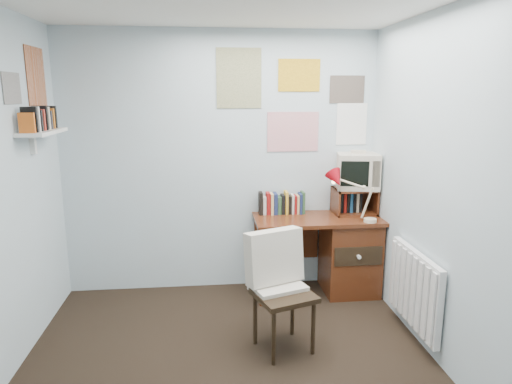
# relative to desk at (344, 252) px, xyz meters

# --- Properties ---
(back_wall) EXTENTS (3.00, 0.02, 2.50)m
(back_wall) POSITION_rel_desk_xyz_m (-1.17, 0.27, 0.84)
(back_wall) COLOR #ADBEC6
(back_wall) RESTS_ON ground
(right_wall) EXTENTS (0.02, 3.50, 2.50)m
(right_wall) POSITION_rel_desk_xyz_m (0.33, -1.48, 0.84)
(right_wall) COLOR #ADBEC6
(right_wall) RESTS_ON ground
(desk) EXTENTS (1.20, 0.55, 0.76)m
(desk) POSITION_rel_desk_xyz_m (0.00, 0.00, 0.00)
(desk) COLOR #5E2B15
(desk) RESTS_ON ground
(desk_chair) EXTENTS (0.56, 0.55, 0.87)m
(desk_chair) POSITION_rel_desk_xyz_m (-0.75, -0.98, 0.03)
(desk_chair) COLOR black
(desk_chair) RESTS_ON ground
(desk_lamp) EXTENTS (0.31, 0.27, 0.42)m
(desk_lamp) POSITION_rel_desk_xyz_m (0.17, -0.21, 0.57)
(desk_lamp) COLOR #B80C18
(desk_lamp) RESTS_ON desk
(tv_riser) EXTENTS (0.40, 0.30, 0.25)m
(tv_riser) POSITION_rel_desk_xyz_m (0.12, 0.11, 0.48)
(tv_riser) COLOR #5E2B15
(tv_riser) RESTS_ON desk
(crt_tv) EXTENTS (0.45, 0.43, 0.37)m
(crt_tv) POSITION_rel_desk_xyz_m (0.14, 0.13, 0.79)
(crt_tv) COLOR beige
(crt_tv) RESTS_ON tv_riser
(book_row) EXTENTS (0.60, 0.14, 0.22)m
(book_row) POSITION_rel_desk_xyz_m (-0.51, 0.18, 0.46)
(book_row) COLOR #5E2B15
(book_row) RESTS_ON desk
(radiator) EXTENTS (0.09, 0.80, 0.60)m
(radiator) POSITION_rel_desk_xyz_m (0.29, -0.93, 0.01)
(radiator) COLOR white
(radiator) RESTS_ON right_wall
(wall_shelf) EXTENTS (0.20, 0.62, 0.24)m
(wall_shelf) POSITION_rel_desk_xyz_m (-2.57, -0.38, 1.21)
(wall_shelf) COLOR white
(wall_shelf) RESTS_ON left_wall
(posters_back) EXTENTS (1.20, 0.01, 0.90)m
(posters_back) POSITION_rel_desk_xyz_m (-0.47, 0.26, 1.44)
(posters_back) COLOR white
(posters_back) RESTS_ON back_wall
(posters_left) EXTENTS (0.01, 0.70, 0.60)m
(posters_left) POSITION_rel_desk_xyz_m (-2.67, -0.38, 1.59)
(posters_left) COLOR white
(posters_left) RESTS_ON left_wall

